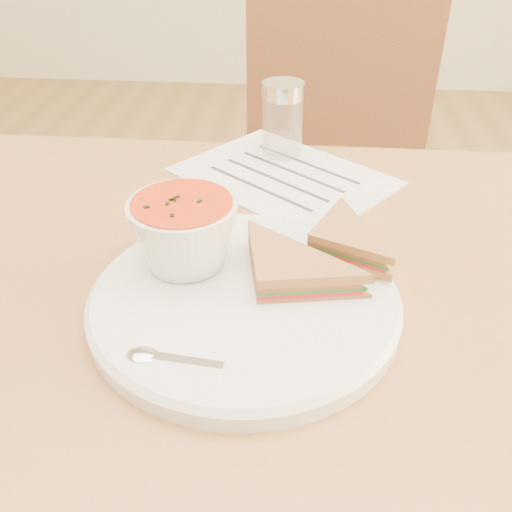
# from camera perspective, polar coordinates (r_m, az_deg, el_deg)

# --- Properties ---
(dining_table) EXTENTS (1.00, 0.70, 0.75)m
(dining_table) POSITION_cam_1_polar(r_m,az_deg,el_deg) (0.90, -1.89, -21.22)
(dining_table) COLOR brown
(dining_table) RESTS_ON floor
(chair_far) EXTENTS (0.47, 0.47, 0.95)m
(chair_far) POSITION_cam_1_polar(r_m,az_deg,el_deg) (1.28, 6.60, 4.06)
(chair_far) COLOR #5A311B
(chair_far) RESTS_ON floor
(plate) EXTENTS (0.37, 0.37, 0.02)m
(plate) POSITION_cam_1_polar(r_m,az_deg,el_deg) (0.57, -1.18, -4.55)
(plate) COLOR white
(plate) RESTS_ON dining_table
(soup_bowl) EXTENTS (0.14, 0.14, 0.08)m
(soup_bowl) POSITION_cam_1_polar(r_m,az_deg,el_deg) (0.59, -7.16, 1.98)
(soup_bowl) COLOR white
(soup_bowl) RESTS_ON plate
(sandwich_half_a) EXTENTS (0.13, 0.13, 0.03)m
(sandwich_half_a) POSITION_cam_1_polar(r_m,az_deg,el_deg) (0.54, 0.08, -3.98)
(sandwich_half_a) COLOR #B0753E
(sandwich_half_a) RESTS_ON plate
(sandwich_half_b) EXTENTS (0.12, 0.12, 0.03)m
(sandwich_half_b) POSITION_cam_1_polar(r_m,az_deg,el_deg) (0.60, 5.11, 1.00)
(sandwich_half_b) COLOR #B0753E
(sandwich_half_b) RESTS_ON plate
(spoon) EXTENTS (0.15, 0.04, 0.01)m
(spoon) POSITION_cam_1_polar(r_m,az_deg,el_deg) (0.49, -6.39, -10.54)
(spoon) COLOR silver
(spoon) RESTS_ON plate
(paper_menu) EXTENTS (0.35, 0.34, 0.00)m
(paper_menu) POSITION_cam_1_polar(r_m,az_deg,el_deg) (0.82, 2.77, 7.97)
(paper_menu) COLOR white
(paper_menu) RESTS_ON dining_table
(condiment_shaker) EXTENTS (0.07, 0.07, 0.11)m
(condiment_shaker) POSITION_cam_1_polar(r_m,az_deg,el_deg) (0.87, 2.66, 13.41)
(condiment_shaker) COLOR silver
(condiment_shaker) RESTS_ON dining_table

